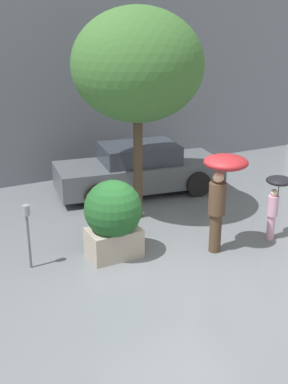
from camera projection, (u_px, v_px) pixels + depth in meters
ground_plane at (168, 271)px, 9.27m from camera, size 40.00×40.00×0.00m
building_facade at (55, 77)px, 13.66m from camera, size 18.00×0.30×6.00m
planter_box at (113, 217)px, 9.56m from camera, size 1.16×1.16×1.61m
person_adult at (222, 181)px, 9.57m from camera, size 0.89×0.89×2.05m
person_child at (276, 194)px, 10.27m from camera, size 0.57×0.57×1.43m
parked_car_near at (139, 170)px, 13.28m from camera, size 4.74×2.40×1.36m
street_tree at (138, 66)px, 10.55m from camera, size 2.94×2.94×4.86m
parking_meter at (27, 224)px, 9.07m from camera, size 0.14×0.14×1.31m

